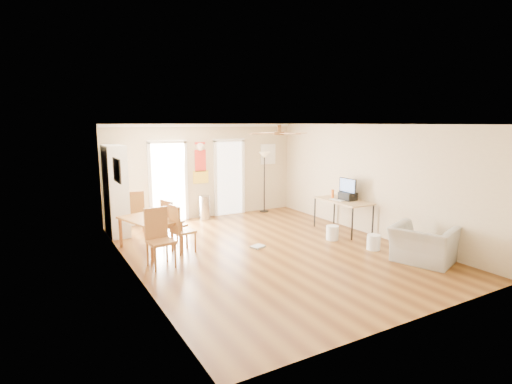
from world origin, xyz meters
TOP-DOWN VIEW (x-y plane):
  - floor at (0.00, 0.00)m, footprint 7.00×7.00m
  - ceiling at (0.00, 0.00)m, footprint 5.50×7.00m
  - wall_back at (0.00, 3.50)m, footprint 5.50×0.04m
  - wall_front at (0.00, -3.50)m, footprint 5.50×0.04m
  - wall_left at (-2.75, 0.00)m, footprint 0.04×7.00m
  - wall_right at (2.75, 0.00)m, footprint 0.04×7.00m
  - crown_molding at (0.00, 0.00)m, footprint 5.50×7.00m
  - kitchen_doorway at (-1.05, 3.48)m, footprint 0.90×0.10m
  - bathroom_doorway at (0.75, 3.48)m, footprint 0.80×0.10m
  - wall_decal at (-0.13, 3.48)m, footprint 0.46×0.03m
  - ac_grille at (2.05, 3.47)m, footprint 0.50×0.04m
  - framed_poster at (-2.73, 1.40)m, footprint 0.04×0.66m
  - ceiling_fan at (0.00, -0.30)m, footprint 1.24×1.24m
  - bookshelf at (-2.52, 2.83)m, footprint 0.48×0.98m
  - dining_table at (-2.15, 1.28)m, footprint 1.16×1.52m
  - dining_chair_right_a at (-1.60, 1.35)m, footprint 0.51×0.51m
  - dining_chair_right_b at (-1.60, 0.80)m, footprint 0.47×0.47m
  - dining_chair_near at (-2.25, 0.18)m, footprint 0.49×0.49m
  - dining_chair_far at (-2.17, 2.58)m, footprint 0.51×0.51m
  - trash_can at (-0.13, 3.24)m, footprint 0.35×0.35m
  - torchiere_lamp at (1.79, 3.25)m, footprint 0.35×0.35m
  - computer_desk at (2.34, 0.42)m, footprint 0.72×1.45m
  - imac at (2.47, 0.43)m, footprint 0.26×0.56m
  - keyboard at (2.20, 0.49)m, footprint 0.18×0.40m
  - printer at (2.45, 0.39)m, footprint 0.34×0.39m
  - orange_bottle at (2.30, 0.77)m, footprint 0.08×0.08m
  - wastebasket_a at (1.64, -0.03)m, footprint 0.34×0.34m
  - wastebasket_b at (1.92, -1.02)m, footprint 0.30×0.30m
  - floor_cloth at (-0.13, 0.30)m, footprint 0.34×0.30m
  - armchair at (2.15, -2.04)m, footprint 1.25×1.34m

SIDE VIEW (x-z plane):
  - floor at x=0.00m, z-range 0.00..0.00m
  - floor_cloth at x=-0.13m, z-range 0.00..0.04m
  - wastebasket_b at x=1.92m, z-range 0.00..0.32m
  - wastebasket_a at x=1.64m, z-range 0.00..0.33m
  - trash_can at x=-0.13m, z-range 0.00..0.66m
  - dining_table at x=-2.15m, z-range 0.00..0.67m
  - armchair at x=2.15m, z-range 0.00..0.70m
  - computer_desk at x=2.34m, z-range 0.00..0.77m
  - dining_chair_right_b at x=-1.60m, z-range 0.00..0.99m
  - dining_chair_right_a at x=-1.60m, z-range 0.00..1.00m
  - dining_chair_far at x=-2.17m, z-range 0.00..1.07m
  - dining_chair_near at x=-2.25m, z-range 0.00..1.08m
  - keyboard at x=2.20m, z-range 0.77..0.79m
  - printer at x=2.45m, z-range 0.77..0.96m
  - orange_bottle at x=2.30m, z-range 0.77..0.99m
  - torchiere_lamp at x=1.79m, z-range 0.00..1.79m
  - imac at x=2.47m, z-range 0.77..1.30m
  - kitchen_doorway at x=-1.05m, z-range 0.00..2.10m
  - bathroom_doorway at x=0.75m, z-range 0.00..2.10m
  - bookshelf at x=-2.52m, z-range 0.00..2.12m
  - wall_back at x=0.00m, z-range 0.00..2.60m
  - wall_front at x=0.00m, z-range 0.00..2.60m
  - wall_left at x=-2.75m, z-range 0.00..2.60m
  - wall_right at x=2.75m, z-range 0.00..2.60m
  - wall_decal at x=-0.13m, z-range 1.00..2.10m
  - ac_grille at x=2.05m, z-range 1.40..2.00m
  - framed_poster at x=-2.73m, z-range 1.46..1.94m
  - ceiling_fan at x=0.00m, z-range 2.33..2.53m
  - crown_molding at x=0.00m, z-range 2.52..2.60m
  - ceiling at x=0.00m, z-range 2.60..2.60m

